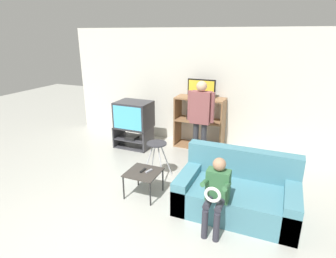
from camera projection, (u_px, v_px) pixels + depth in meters
ground_plane at (90, 258)px, 3.27m from camera, size 18.00×18.00×0.00m
wall_back at (197, 88)px, 6.38m from camera, size 6.40×0.06×2.60m
tv_stand at (133, 137)px, 6.40m from camera, size 0.80×0.52×0.47m
television_main at (134, 115)px, 6.23m from camera, size 0.76×0.59×0.59m
media_shelf at (199, 122)px, 6.28m from camera, size 1.09×0.46×1.15m
television_flat at (201, 89)px, 6.04m from camera, size 0.61×0.20×0.40m
folding_stool at (157, 150)px, 4.94m from camera, size 0.45×0.39×0.67m
snack_table at (143, 174)px, 4.44m from camera, size 0.51×0.51×0.41m
remote_control_black at (143, 170)px, 4.45m from camera, size 0.04×0.15×0.02m
remote_control_white at (149, 171)px, 4.43m from camera, size 0.08×0.15×0.02m
couch at (237, 193)px, 4.09m from camera, size 1.68×0.96×0.85m
person_standing_adult at (201, 114)px, 5.40m from camera, size 0.53×0.20×1.64m
person_seated_child at (216, 190)px, 3.58m from camera, size 0.33×0.43×1.00m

